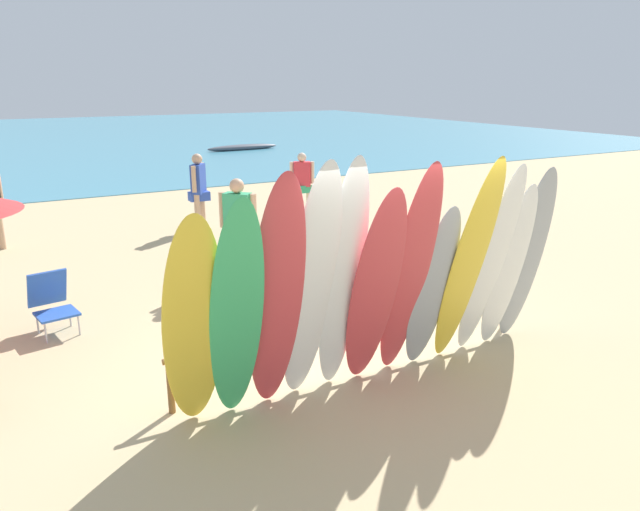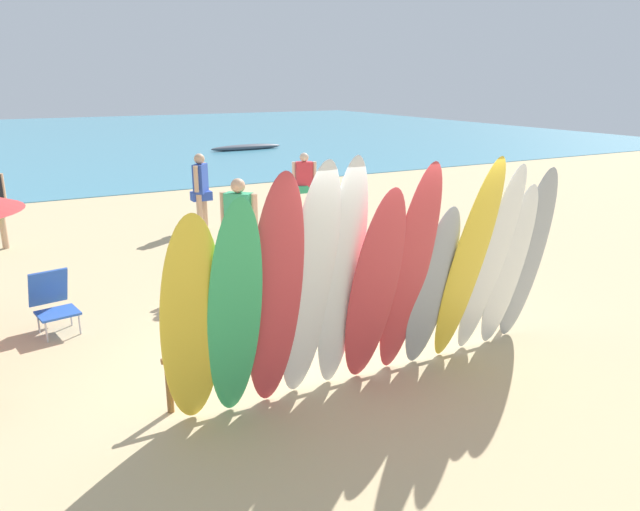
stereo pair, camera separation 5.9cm
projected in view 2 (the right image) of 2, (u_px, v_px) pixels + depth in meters
The scene contains 20 objects.
ground at pixel (128, 186), 19.01m from camera, with size 60.00×60.00×0.00m, color tan.
ocean_water at pixel (64, 138), 34.69m from camera, with size 60.00×40.00×0.02m, color teal.
surfboard_rack at pixel (363, 324), 7.03m from camera, with size 4.74×0.07×0.61m.
surfboard_yellow_0 at pixel (192, 325), 5.46m from camera, with size 0.58×0.08×2.31m, color yellow.
surfboard_green_1 at pixel (235, 315), 5.53m from camera, with size 0.52×0.07×2.46m, color #38B266.
surfboard_red_2 at pixel (275, 297), 5.73m from camera, with size 0.55×0.07×2.61m, color #D13D42.
surfboard_white_3 at pixel (310, 286), 5.92m from camera, with size 0.57×0.08×2.68m, color white.
surfboard_white_4 at pixel (342, 279), 6.12m from camera, with size 0.47×0.08×2.67m, color white.
surfboard_red_5 at pixel (374, 290), 6.27m from camera, with size 0.58×0.08×2.38m, color #D13D42.
surfboard_red_6 at pixel (409, 274), 6.40m from camera, with size 0.49×0.06×2.64m, color #D13D42.
surfboard_grey_7 at pixel (432, 289), 6.71m from camera, with size 0.52×0.06×2.08m, color #999EA3.
surfboard_yellow_8 at pixel (467, 265), 6.74m from camera, with size 0.51×0.07×2.63m, color yellow.
surfboard_white_9 at pixel (490, 263), 6.98m from camera, with size 0.51×0.08×2.50m, color white.
surfboard_white_10 at pixel (508, 268), 7.28m from camera, with size 0.57×0.07×2.18m, color white.
surfboard_grey_11 at pixel (527, 256), 7.46m from camera, with size 0.58×0.06×2.34m, color #999EA3.
beachgoer_photographing at pixel (304, 180), 14.54m from camera, with size 0.56×0.34×1.58m.
beachgoer_by_water at pixel (201, 186), 13.35m from camera, with size 0.44×0.54×1.71m.
beachgoer_midbeach at pixel (239, 223), 9.84m from camera, with size 0.50×0.50×1.74m.
beach_chair_blue at pixel (53, 300), 8.03m from camera, with size 0.61×0.75×0.83m.
distant_boat at pixel (246, 147), 28.69m from camera, with size 3.63×0.75×0.29m.
Camera 2 is at (-3.52, -5.50, 3.28)m, focal length 33.54 mm.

